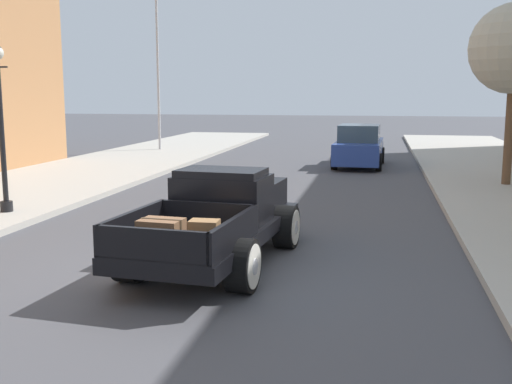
{
  "coord_description": "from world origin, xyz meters",
  "views": [
    {
      "loc": [
        2.9,
        -9.2,
        2.87
      ],
      "look_at": [
        0.64,
        2.03,
        1.0
      ],
      "focal_mm": 42.71,
      "sensor_mm": 36.0,
      "label": 1
    }
  ],
  "objects": [
    {
      "name": "street_lamp_near",
      "position": [
        -5.51,
        3.25,
        2.39
      ],
      "size": [
        0.5,
        0.32,
        3.85
      ],
      "color": "black",
      "rests_on": "sidewalk_left"
    },
    {
      "name": "flagpole",
      "position": [
        -7.34,
        18.98,
        5.77
      ],
      "size": [
        1.74,
        0.16,
        9.16
      ],
      "color": "#B2B2B7",
      "rests_on": "sidewalk_left"
    },
    {
      "name": "hotrod_truck_black",
      "position": [
        0.27,
        0.77,
        0.75
      ],
      "size": [
        2.46,
        5.04,
        1.58
      ],
      "color": "black",
      "rests_on": "ground"
    },
    {
      "name": "car_background_blue",
      "position": [
        2.17,
        15.01,
        0.77
      ],
      "size": [
        2.0,
        4.36,
        1.65
      ],
      "color": "#284293",
      "rests_on": "ground"
    },
    {
      "name": "ground_plane",
      "position": [
        0.0,
        0.0,
        0.0
      ],
      "size": [
        140.0,
        140.0,
        0.0
      ],
      "primitive_type": "plane",
      "color": "#47474C"
    }
  ]
}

